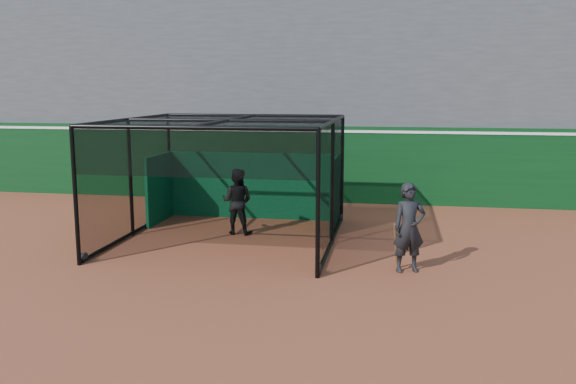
# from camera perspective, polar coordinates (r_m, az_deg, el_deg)

# --- Properties ---
(ground) EXTENTS (120.00, 120.00, 0.00)m
(ground) POSITION_cam_1_polar(r_m,az_deg,el_deg) (12.35, -4.09, -7.90)
(ground) COLOR brown
(ground) RESTS_ON ground
(outfield_wall) EXTENTS (50.00, 0.50, 2.50)m
(outfield_wall) POSITION_cam_1_polar(r_m,az_deg,el_deg) (20.27, 1.70, 2.79)
(outfield_wall) COLOR #093412
(outfield_wall) RESTS_ON ground
(grandstand) EXTENTS (50.00, 7.85, 8.95)m
(grandstand) POSITION_cam_1_polar(r_m,az_deg,el_deg) (23.87, 3.08, 11.49)
(grandstand) COLOR #4C4C4F
(grandstand) RESTS_ON ground
(batting_cage) EXTENTS (5.21, 5.53, 2.95)m
(batting_cage) POSITION_cam_1_polar(r_m,az_deg,el_deg) (15.04, -5.58, 1.04)
(batting_cage) COLOR black
(batting_cage) RESTS_ON ground
(batter) EXTENTS (0.88, 0.71, 1.70)m
(batter) POSITION_cam_1_polar(r_m,az_deg,el_deg) (15.73, -4.78, -0.88)
(batter) COLOR black
(batter) RESTS_ON ground
(on_deck_player) EXTENTS (0.78, 0.64, 1.84)m
(on_deck_player) POSITION_cam_1_polar(r_m,az_deg,el_deg) (12.66, 11.25, -3.32)
(on_deck_player) COLOR black
(on_deck_player) RESTS_ON ground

